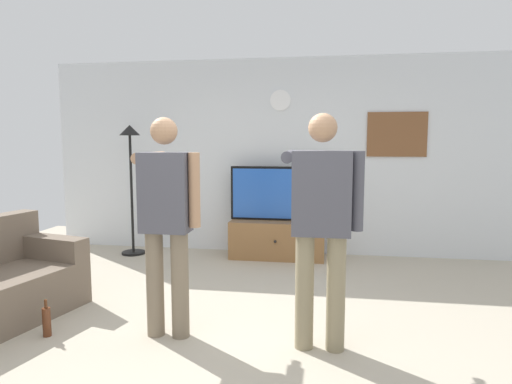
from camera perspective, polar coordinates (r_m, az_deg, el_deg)
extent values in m
plane|color=#B2A893|center=(3.72, -3.56, -18.45)|extent=(8.40, 8.40, 0.00)
cube|color=silver|center=(6.29, 2.28, 4.51)|extent=(6.40, 0.10, 2.70)
cube|color=olive|center=(6.07, 2.75, -6.03)|extent=(1.26, 0.49, 0.50)
sphere|color=black|center=(5.81, 2.46, -6.34)|extent=(0.04, 0.04, 0.04)
cube|color=black|center=(6.01, 2.83, -0.19)|extent=(1.29, 0.06, 0.73)
cube|color=blue|center=(5.98, 2.80, -0.23)|extent=(1.23, 0.01, 0.67)
cylinder|color=white|center=(6.24, 3.15, 11.62)|extent=(0.28, 0.03, 0.28)
cube|color=brown|center=(6.25, 17.55, 7.03)|extent=(0.77, 0.04, 0.59)
cylinder|color=black|center=(6.54, -15.38, -7.47)|extent=(0.32, 0.32, 0.03)
cylinder|color=black|center=(6.39, -15.60, -0.28)|extent=(0.04, 0.04, 1.62)
cone|color=black|center=(6.35, -15.84, 7.61)|extent=(0.28, 0.28, 0.14)
cylinder|color=#7A6B56|center=(3.75, -12.78, -11.34)|extent=(0.14, 0.14, 0.86)
cylinder|color=#7A6B56|center=(3.68, -9.68, -11.62)|extent=(0.14, 0.14, 0.86)
cube|color=#4C4C56|center=(3.56, -11.51, -0.06)|extent=(0.38, 0.22, 0.63)
sphere|color=tan|center=(3.54, -11.69, 7.65)|extent=(0.21, 0.21, 0.21)
cylinder|color=tan|center=(3.90, -13.35, 4.33)|extent=(0.09, 0.58, 0.09)
cube|color=white|center=(4.19, -11.68, 4.51)|extent=(0.04, 0.12, 0.04)
cylinder|color=tan|center=(3.48, -7.88, 0.24)|extent=(0.09, 0.09, 0.58)
cylinder|color=gray|center=(3.47, 6.20, -12.53)|extent=(0.14, 0.14, 0.88)
cylinder|color=gray|center=(3.46, 10.16, -12.61)|extent=(0.14, 0.14, 0.88)
cube|color=#4C4C56|center=(3.30, 8.39, -0.16)|extent=(0.43, 0.22, 0.62)
sphere|color=tan|center=(3.27, 8.53, 8.12)|extent=(0.21, 0.21, 0.21)
cylinder|color=#4C4C56|center=(3.58, 4.38, 4.59)|extent=(0.09, 0.58, 0.09)
cube|color=white|center=(3.90, 4.78, 4.74)|extent=(0.04, 0.12, 0.04)
cylinder|color=#4C4C56|center=(3.30, 12.88, 0.10)|extent=(0.09, 0.09, 0.58)
cube|color=#6B5B4C|center=(4.88, -24.97, -6.39)|extent=(0.87, 0.38, 0.22)
cylinder|color=#592D19|center=(4.11, -25.17, -14.81)|extent=(0.07, 0.07, 0.23)
cylinder|color=#4C2814|center=(4.06, -25.28, -12.80)|extent=(0.02, 0.02, 0.07)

